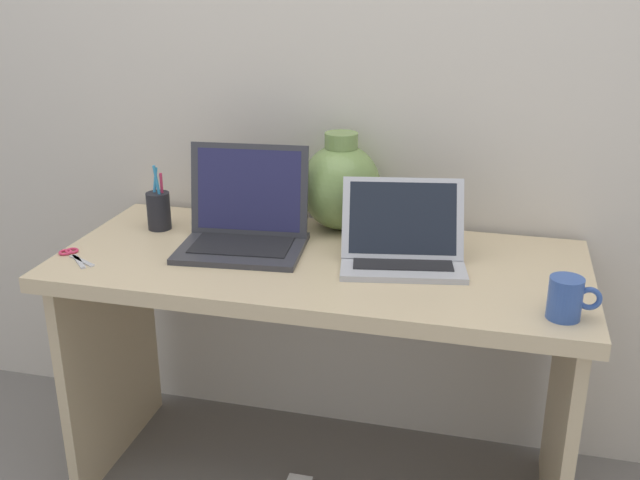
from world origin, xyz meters
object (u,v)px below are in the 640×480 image
(laptop_right, at_px, (402,242))
(pen_cup, at_px, (159,210))
(scissors, at_px, (73,255))
(green_vase, at_px, (341,186))
(coffee_mug, at_px, (567,298))
(laptop_left, at_px, (245,220))

(laptop_right, relative_size, pen_cup, 1.79)
(pen_cup, relative_size, scissors, 1.40)
(green_vase, relative_size, coffee_mug, 2.48)
(coffee_mug, bearing_deg, pen_cup, 164.20)
(laptop_left, xyz_separation_m, pen_cup, (-0.28, 0.06, -0.01))
(laptop_right, xyz_separation_m, green_vase, (-0.21, 0.22, 0.07))
(laptop_right, bearing_deg, pen_cup, 173.19)
(pen_cup, distance_m, scissors, 0.28)
(green_vase, relative_size, pen_cup, 1.45)
(laptop_left, bearing_deg, scissors, -155.39)
(coffee_mug, bearing_deg, scissors, 177.22)
(green_vase, height_order, scissors, green_vase)
(green_vase, xyz_separation_m, coffee_mug, (0.59, -0.44, -0.08))
(laptop_left, bearing_deg, coffee_mug, -16.93)
(laptop_right, xyz_separation_m, scissors, (-0.83, -0.16, -0.05))
(coffee_mug, relative_size, scissors, 0.82)
(laptop_left, bearing_deg, green_vase, 41.94)
(coffee_mug, height_order, scissors, coffee_mug)
(pen_cup, height_order, scissors, pen_cup)
(coffee_mug, distance_m, pen_cup, 1.13)
(green_vase, distance_m, pen_cup, 0.52)
(pen_cup, bearing_deg, scissors, -116.96)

